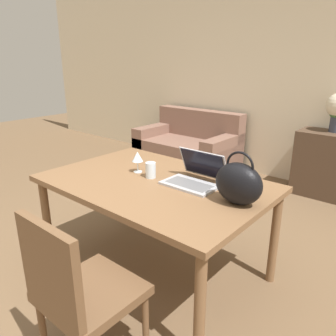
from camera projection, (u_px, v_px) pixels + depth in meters
name	position (u px, v px, depth m)	size (l,w,h in m)	color
ground_plane	(92.00, 309.00, 2.11)	(14.00, 14.00, 0.00)	brown
wall_back	(297.00, 74.00, 3.96)	(10.00, 0.06, 2.70)	beige
dining_table	(155.00, 190.00, 2.29)	(1.54, 1.02, 0.73)	brown
chair	(78.00, 290.00, 1.54)	(0.44, 0.44, 0.89)	brown
couch	(188.00, 149.00, 4.74)	(1.40, 0.82, 0.82)	#7F5B4C
laptop	(196.00, 175.00, 2.21)	(0.37, 0.32, 0.21)	#ADADB2
drinking_glass	(151.00, 170.00, 2.31)	(0.07, 0.07, 0.11)	silver
wine_glass	(138.00, 157.00, 2.40)	(0.08, 0.08, 0.16)	silver
handbag	(239.00, 183.00, 1.87)	(0.29, 0.17, 0.32)	black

